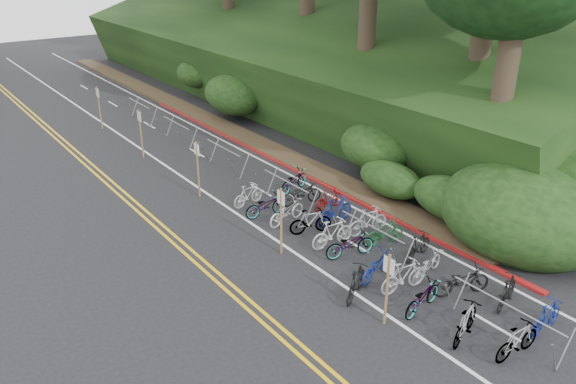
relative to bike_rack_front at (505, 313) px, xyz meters
The scene contains 10 objects.
ground 3.75m from the bike_rack_front, 139.39° to the left, with size 120.00×120.00×0.00m, color black.
road_markings 12.68m from the bike_rack_front, 99.73° to the left, with size 7.47×80.00×0.01m.
red_curb 14.69m from the bike_rack_front, 78.49° to the left, with size 0.25×28.00×0.10m, color maroon.
embankment 23.78m from the bike_rack_front, 64.55° to the left, with size 14.30×48.14×9.11m.
bike_rack_front is the anchor object (origin of this frame).
bike_racks_rest 15.38m from the bike_rack_front, 89.15° to the left, with size 1.14×23.00×1.17m.
signpost_near 3.23m from the bike_rack_front, 131.58° to the left, with size 0.08×0.40×2.28m.
signposts_rest 16.53m from the bike_rack_front, 97.55° to the left, with size 0.08×18.40×2.50m.
bike_front 4.32m from the bike_rack_front, 115.72° to the left, with size 1.71×0.48×1.03m, color black.
bike_valet 5.71m from the bike_rack_front, 87.58° to the left, with size 3.37×13.94×1.10m.
Camera 1 is at (-9.41, -8.95, 10.02)m, focal length 35.00 mm.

